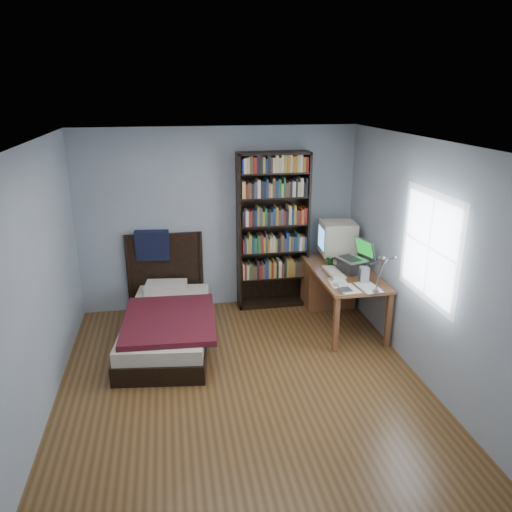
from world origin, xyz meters
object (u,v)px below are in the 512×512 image
desk (332,282)px  bed (167,320)px  keyboard (334,272)px  soda_can (330,262)px  bookshelf (273,231)px  speaker (364,275)px  laptop (353,263)px  crt_monitor (337,238)px  desk_lamp (382,265)px

desk → bed: bed is taller
bed → keyboard: bearing=-0.1°
soda_can → bed: bed is taller
soda_can → bookshelf: size_ratio=0.06×
speaker → keyboard: bearing=132.4°
desk → laptop: size_ratio=3.44×
speaker → crt_monitor: bearing=100.6°
desk_lamp → speaker: desk_lamp is taller
desk → soda_can: bearing=-117.2°
speaker → bed: 2.46m
bookshelf → bed: bookshelf is taller
laptop → desk_lamp: bearing=-95.3°
desk → laptop: bearing=-78.2°
soda_can → laptop: bearing=-50.8°
desk → keyboard: 0.61m
soda_can → bookshelf: (-0.67, 0.53, 0.30)m
desk → soda_can: 0.45m
desk → keyboard: bearing=-107.5°
keyboard → speaker: size_ratio=2.20×
laptop → speaker: laptop is taller
keyboard → speaker: 0.46m
crt_monitor → desk_lamp: bearing=-92.1°
desk → bookshelf: size_ratio=0.71×
bookshelf → crt_monitor: bearing=-17.1°
desk_lamp → speaker: 0.78m
laptop → keyboard: (-0.25, -0.02, -0.10)m
crt_monitor → desk: bearing=-135.8°
desk_lamp → soda_can: (-0.11, 1.32, -0.41)m
laptop → desk_lamp: (-0.10, -1.07, 0.35)m
speaker → desk_lamp: bearing=-90.6°
laptop → bed: 2.44m
bookshelf → speaker: bearing=-53.2°
desk → desk_lamp: 1.73m
desk → bookshelf: bearing=158.1°
crt_monitor → desk_lamp: 1.60m
speaker → soda_can: (-0.21, 0.64, -0.04)m
desk → bookshelf: bookshelf is taller
desk_lamp → bookshelf: 2.01m
desk_lamp → speaker: bearing=81.6°
keyboard → speaker: bearing=-57.8°
desk_lamp → bed: size_ratio=0.27×
crt_monitor → bookshelf: bookshelf is taller
keyboard → soda_can: (0.04, 0.28, 0.04)m
desk → crt_monitor: bearing=44.2°
crt_monitor → speaker: (0.04, -0.91, -0.20)m
soda_can → speaker: bearing=-71.9°
desk → bookshelf: 1.08m
soda_can → bed: size_ratio=0.06×
crt_monitor → laptop: 0.56m
laptop → desk_lamp: 1.13m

